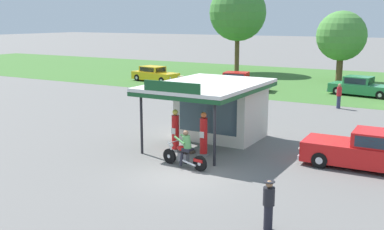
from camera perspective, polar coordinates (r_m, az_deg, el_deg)
ground_plane at (r=18.30m, az=-1.00°, el=-7.40°), size 300.00×300.00×0.00m
grass_verge_strip at (r=46.11m, az=18.43°, el=3.66°), size 120.00×24.00×0.01m
service_station_kiosk at (r=23.29m, az=3.26°, el=1.21°), size 4.59×6.60×3.46m
gas_pump_nearside at (r=21.32m, az=-2.07°, el=-2.12°), size 0.44×0.44×1.96m
gas_pump_offside at (r=20.60m, az=1.44°, el=-2.58°), size 0.44×0.44×1.99m
motorcycle_with_rider at (r=19.02m, az=-0.87°, el=-4.60°), size 2.26×0.74×1.58m
featured_classic_sedan at (r=20.19m, az=21.22°, el=-4.25°), size 5.50×2.07×1.60m
parked_car_back_row_centre_left at (r=45.51m, az=-4.62°, el=5.00°), size 5.35×2.65×1.49m
parked_car_back_row_far_left at (r=39.98m, az=5.86°, el=4.05°), size 5.43×2.79×1.55m
parked_car_back_row_far_right at (r=39.36m, az=20.18°, el=3.25°), size 5.38×2.70×1.53m
bystander_strolling_foreground at (r=32.04m, az=-1.66°, el=2.41°), size 0.34×0.34×1.55m
bystander_chatting_near_pumps at (r=13.70m, az=9.43°, el=-10.77°), size 0.34×0.34×1.50m
bystander_leaning_by_kiosk at (r=36.33m, az=-1.31°, el=3.67°), size 0.37×0.37×1.68m
bystander_standing_back_lot at (r=33.09m, az=17.69°, el=2.32°), size 0.34×0.34×1.71m
tree_oak_far_right at (r=47.52m, az=17.96°, el=9.24°), size 4.80×4.80×6.82m
tree_oak_distant_spare at (r=53.78m, az=5.62°, el=12.32°), size 6.43×6.43×9.96m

